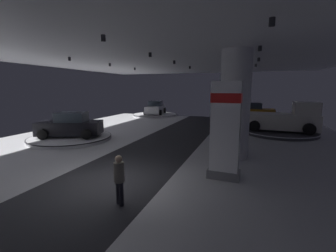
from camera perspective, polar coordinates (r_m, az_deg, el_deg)
ground at (r=9.50m, az=-14.82°, el=-13.34°), size 24.00×44.00×0.06m
ceiling_with_spotlights at (r=9.01m, az=-16.40°, el=21.54°), size 24.00×44.00×0.39m
column_right at (r=12.37m, az=16.21°, el=5.07°), size 1.52×1.52×5.50m
brand_sign_pylon at (r=9.27m, az=14.02°, el=-0.84°), size 1.30×0.71×3.86m
display_platform_deep_left at (r=30.31m, az=-3.17°, el=2.78°), size 5.84×5.84×0.26m
display_car_deep_left at (r=30.26m, az=-3.17°, el=4.43°), size 2.78×4.44×1.71m
display_platform_mid_left at (r=17.60m, az=-22.92°, el=-2.72°), size 5.55×5.55×0.25m
display_car_mid_left at (r=17.44m, az=-23.00°, el=0.09°), size 4.57×3.36×1.71m
display_platform_far_right at (r=20.46m, az=25.83°, el=-1.31°), size 5.68×5.68×0.26m
pickup_truck_far_right at (r=20.33m, az=26.94°, el=1.54°), size 5.40×2.86×2.30m
display_platform_deep_right at (r=26.83m, az=20.30°, el=1.49°), size 5.25×5.25×0.37m
display_car_deep_right at (r=26.73m, az=20.34°, el=3.47°), size 4.25×2.24×1.71m
visitor_walking_near at (r=7.37m, az=-11.97°, el=-12.24°), size 0.32×0.32×1.59m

